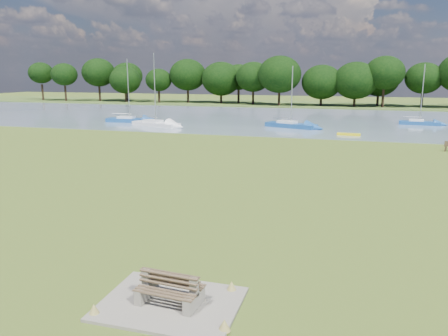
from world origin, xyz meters
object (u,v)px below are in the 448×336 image
(sailboat_2, at_px, (290,124))
(sailboat_5, at_px, (155,122))
(sailboat_3, at_px, (419,121))
(kayak, at_px, (349,134))
(bench_pair, at_px, (170,290))
(sailboat_0, at_px, (129,119))

(sailboat_2, bearing_deg, sailboat_5, -149.11)
(sailboat_3, bearing_deg, sailboat_5, -156.70)
(kayak, distance_m, sailboat_3, 16.06)
(bench_pair, height_order, kayak, bench_pair)
(kayak, bearing_deg, sailboat_3, 59.96)
(kayak, height_order, sailboat_5, sailboat_5)
(kayak, height_order, sailboat_3, sailboat_3)
(kayak, bearing_deg, sailboat_2, 147.67)
(sailboat_2, bearing_deg, kayak, -16.23)
(sailboat_0, relative_size, sailboat_3, 1.10)
(sailboat_0, height_order, sailboat_5, sailboat_5)
(kayak, relative_size, sailboat_5, 0.27)
(bench_pair, xyz_separation_m, sailboat_3, (13.83, 52.79, -0.02))
(bench_pair, distance_m, sailboat_5, 46.17)
(sailboat_3, bearing_deg, bench_pair, -99.65)
(kayak, height_order, sailboat_0, sailboat_0)
(sailboat_2, xyz_separation_m, sailboat_3, (16.35, 7.87, -0.03))
(sailboat_0, xyz_separation_m, sailboat_2, (23.00, 0.15, 0.00))
(bench_pair, bearing_deg, sailboat_2, 97.54)
(bench_pair, distance_m, kayak, 39.80)
(kayak, xyz_separation_m, sailboat_0, (-30.34, 5.27, 0.36))
(sailboat_0, distance_m, sailboat_3, 40.16)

